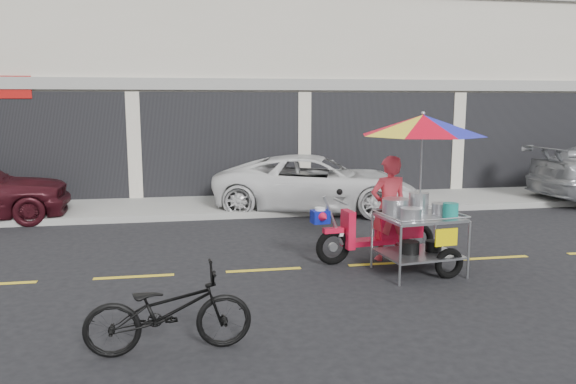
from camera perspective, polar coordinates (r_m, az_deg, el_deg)
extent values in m
plane|color=black|center=(9.48, 9.69, -7.20)|extent=(90.00, 90.00, 0.00)
cube|color=gray|center=(14.61, 2.41, -0.98)|extent=(45.00, 3.00, 0.15)
cube|color=beige|center=(19.34, -0.81, 13.18)|extent=(36.00, 8.00, 8.00)
cube|color=black|center=(15.38, 1.66, 4.70)|extent=(35.28, 0.06, 2.90)
cube|color=gray|center=(15.32, 1.70, 10.86)|extent=(36.00, 0.12, 0.30)
cube|color=gold|center=(9.47, 9.69, -7.18)|extent=(42.00, 0.10, 0.01)
imported|color=silver|center=(13.73, 2.81, 0.92)|extent=(5.32, 3.53, 1.36)
imported|color=black|center=(6.21, -12.03, -11.67)|extent=(1.79, 0.70, 0.92)
torus|color=black|center=(9.27, 4.59, -5.59)|extent=(0.60, 0.19, 0.59)
torus|color=black|center=(9.94, 13.03, -4.79)|extent=(0.60, 0.19, 0.59)
cylinder|color=#9EA0A5|center=(9.27, 4.59, -5.59)|extent=(0.15, 0.08, 0.15)
cylinder|color=#9EA0A5|center=(9.94, 13.03, -4.79)|extent=(0.15, 0.08, 0.15)
cube|color=red|center=(9.20, 4.61, -3.90)|extent=(0.35, 0.17, 0.08)
cylinder|color=#9EA0A5|center=(9.17, 4.63, -2.94)|extent=(0.38, 0.10, 0.84)
cube|color=red|center=(9.30, 6.11, -3.78)|extent=(0.17, 0.37, 0.63)
cube|color=red|center=(9.54, 8.69, -4.97)|extent=(0.86, 0.39, 0.08)
cube|color=red|center=(9.70, 11.22, -3.36)|extent=(0.81, 0.36, 0.42)
cube|color=black|center=(9.60, 10.72, -2.01)|extent=(0.70, 0.33, 0.10)
cylinder|color=#9EA0A5|center=(9.15, 5.38, -0.97)|extent=(0.11, 0.57, 0.04)
sphere|color=black|center=(9.34, 5.26, 0.02)|extent=(0.10, 0.10, 0.10)
cylinder|color=white|center=(9.26, 5.33, -4.28)|extent=(0.14, 0.14, 0.05)
cube|color=navy|center=(9.07, 3.28, -2.52)|extent=(0.30, 0.26, 0.21)
cylinder|color=white|center=(9.04, 3.29, -1.74)|extent=(0.19, 0.19, 0.05)
cone|color=red|center=(8.90, 3.68, -2.61)|extent=(0.21, 0.25, 0.19)
torus|color=black|center=(8.89, 16.04, -6.99)|extent=(0.49, 0.16, 0.48)
cylinder|color=#9EA0A5|center=(8.30, 11.33, -6.42)|extent=(0.04, 0.04, 0.89)
cylinder|color=#9EA0A5|center=(9.11, 8.52, -4.94)|extent=(0.04, 0.04, 0.89)
cylinder|color=#9EA0A5|center=(8.90, 17.88, -5.64)|extent=(0.04, 0.04, 0.89)
cylinder|color=#9EA0A5|center=(9.65, 14.69, -4.34)|extent=(0.04, 0.04, 0.89)
cube|color=#9EA0A5|center=(9.01, 13.11, -6.11)|extent=(1.25, 1.07, 0.03)
cube|color=#9EA0A5|center=(8.87, 13.24, -2.53)|extent=(1.25, 1.07, 0.04)
cylinder|color=#9EA0A5|center=(8.47, 14.86, -2.72)|extent=(1.14, 0.17, 0.03)
cylinder|color=#9EA0A5|center=(9.26, 11.80, -1.60)|extent=(1.14, 0.17, 0.03)
cylinder|color=#9EA0A5|center=(8.59, 9.95, -2.38)|extent=(0.14, 0.94, 0.03)
cylinder|color=#9EA0A5|center=(9.16, 16.36, -1.89)|extent=(0.14, 0.94, 0.03)
cylinder|color=#9EA0A5|center=(9.40, 11.67, -5.41)|extent=(0.14, 0.78, 0.04)
cylinder|color=#9EA0A5|center=(9.28, 11.77, -2.29)|extent=(0.14, 0.78, 0.04)
cube|color=#DCC300|center=(8.59, 15.79, -4.45)|extent=(0.37, 0.07, 0.26)
cylinder|color=#B7B7BC|center=(8.88, 10.85, -1.54)|extent=(0.45, 0.45, 0.23)
cylinder|color=#B7B7BC|center=(9.09, 13.12, -1.13)|extent=(0.34, 0.34, 0.31)
cylinder|color=#B7B7BC|center=(9.10, 15.26, -1.69)|extent=(0.32, 0.32, 0.15)
cylinder|color=#B7B7BC|center=(8.57, 12.39, -2.25)|extent=(0.35, 0.35, 0.15)
cylinder|color=#15786D|center=(8.82, 16.18, -1.82)|extent=(0.26, 0.26, 0.23)
cylinder|color=black|center=(8.90, 12.26, -5.53)|extent=(0.33, 0.33, 0.19)
cylinder|color=black|center=(9.11, 14.56, -5.34)|extent=(0.28, 0.28, 0.17)
cylinder|color=#9EA0A5|center=(8.87, 13.38, 2.58)|extent=(0.03, 0.03, 1.57)
sphere|color=#9EA0A5|center=(8.82, 13.58, 7.77)|extent=(0.06, 0.06, 0.06)
imported|color=#D13340|center=(9.54, 10.18, -1.63)|extent=(0.69, 0.50, 1.77)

